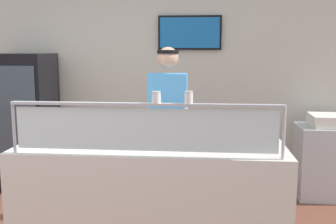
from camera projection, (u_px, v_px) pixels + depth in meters
ground_plane at (160, 222)px, 4.10m from camera, size 12.00×12.00×0.00m
shop_rear_unit at (172, 78)px, 5.28m from camera, size 6.62×0.13×2.70m
serving_counter at (151, 201)px, 3.41m from camera, size 2.22×0.75×0.95m
sneeze_guard at (144, 122)px, 2.98m from camera, size 2.04×0.06×0.40m
pizza_tray at (176, 143)px, 3.37m from camera, size 0.44×0.44×0.04m
pizza_server at (176, 141)px, 3.35m from camera, size 0.08×0.28×0.01m
parmesan_shaker at (156, 98)px, 2.95m from camera, size 0.07×0.07×0.09m
pepper_flake_shaker at (189, 98)px, 2.92m from camera, size 0.06×0.06×0.09m
worker_figure at (168, 123)px, 4.07m from camera, size 0.41×0.50×1.76m
drink_fridge at (23, 121)px, 5.10m from camera, size 0.73×0.67×1.68m
prep_shelf at (327, 162)px, 4.77m from camera, size 0.70×0.55×0.85m
pizza_box_stack at (330, 121)px, 4.69m from camera, size 0.45×0.45×0.13m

